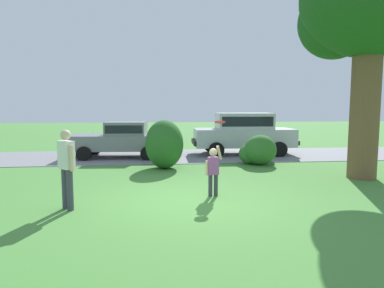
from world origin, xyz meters
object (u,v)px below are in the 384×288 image
parked_suv (244,131)px  adult_onlooker (67,165)px  oak_tree_large (370,8)px  frisbee (220,122)px  child_thrower (213,168)px  parked_sedan (122,138)px

parked_suv → adult_onlooker: size_ratio=2.73×
oak_tree_large → frisbee: oak_tree_large is taller
parked_suv → child_thrower: bearing=-110.0°
child_thrower → adult_onlooker: adult_onlooker is taller
oak_tree_large → adult_onlooker: oak_tree_large is taller
parked_sedan → frisbee: size_ratio=15.78×
parked_suv → frisbee: parked_suv is taller
frisbee → adult_onlooker: (-3.58, -1.26, -0.85)m
frisbee → oak_tree_large: bearing=15.6°
frisbee → adult_onlooker: bearing=-160.6°
oak_tree_large → child_thrower: oak_tree_large is taller
oak_tree_large → parked_sedan: (-7.93, 5.11, -4.33)m
frisbee → parked_suv: bearing=70.5°
child_thrower → adult_onlooker: bearing=-167.2°
oak_tree_large → frisbee: size_ratio=25.14×
parked_suv → frisbee: (-2.40, -6.79, 0.75)m
parked_sedan → child_thrower: bearing=-67.7°
parked_sedan → adult_onlooker: bearing=-93.5°
child_thrower → frisbee: (0.25, 0.50, 1.11)m
child_thrower → adult_onlooker: (-3.33, -0.76, 0.27)m
parked_suv → child_thrower: size_ratio=3.70×
parked_sedan → adult_onlooker: (-0.48, -7.71, 0.13)m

